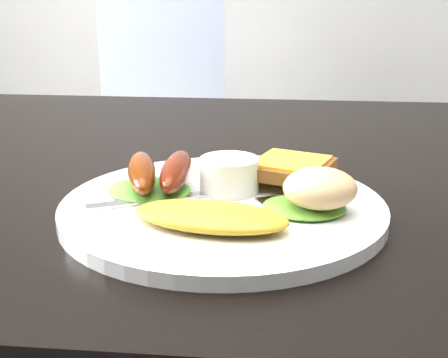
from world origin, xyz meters
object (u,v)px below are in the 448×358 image
dining_table (241,178)px  person (204,128)px  dining_chair (153,141)px  plate (223,209)px

dining_table → person: 0.54m
dining_chair → plate: size_ratio=1.42×
person → plate: bearing=112.6°
dining_chair → person: 0.77m
dining_table → person: (-0.11, 0.52, -0.07)m
dining_table → dining_chair: size_ratio=2.84×
plate → dining_table: bearing=88.8°
dining_chair → person: size_ratio=0.32×
dining_chair → plate: 1.47m
person → dining_chair: bearing=-55.6°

